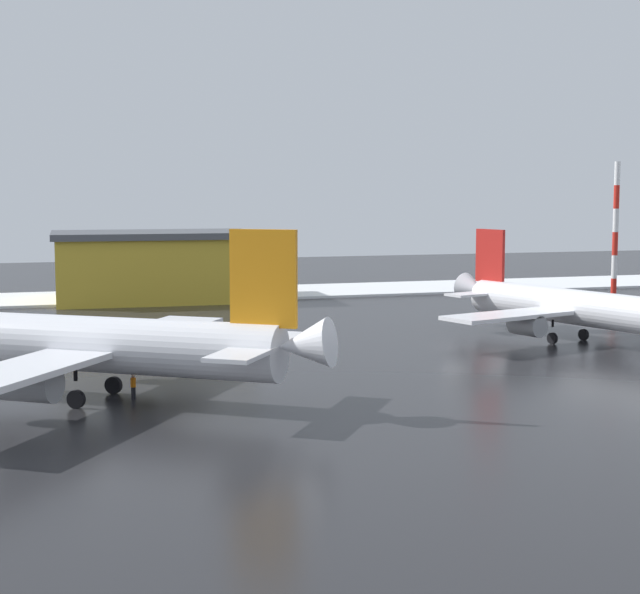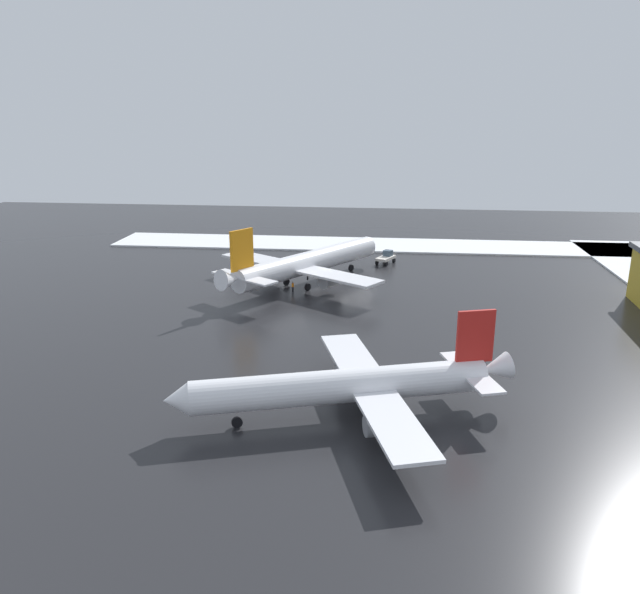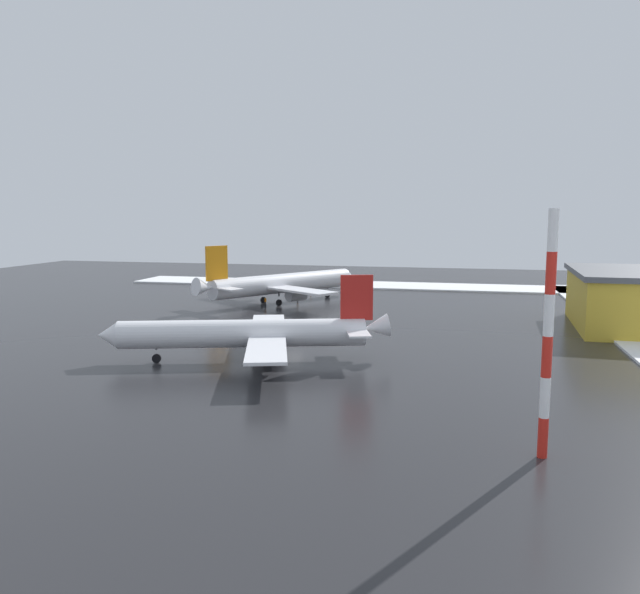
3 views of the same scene
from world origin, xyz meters
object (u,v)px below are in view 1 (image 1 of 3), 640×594
Objects in this scene: ground_crew_mid_apron at (133,385)px; antenna_mast at (615,232)px; airplane_distant_tail at (586,308)px; airplane_parked_portside at (64,343)px; cargo_hangar at (154,266)px.

antenna_mast is at bearing -96.31° from ground_crew_mid_apron.
ground_crew_mid_apron is at bearing 32.93° from antenna_mast.
ground_crew_mid_apron is (41.72, 11.81, -2.36)m from airplane_distant_tail.
airplane_distant_tail reaches higher than ground_crew_mid_apron.
antenna_mast reaches higher than ground_crew_mid_apron.
airplane_distant_tail is at bearing -133.25° from airplane_parked_portside.
cargo_hangar is (55.40, -17.76, -4.33)m from antenna_mast.
airplane_parked_portside reaches higher than ground_crew_mid_apron.
airplane_distant_tail is at bearing 126.83° from cargo_hangar.
airplane_parked_portside is at bearing 79.33° from cargo_hangar.
antenna_mast is at bearing -115.47° from airplane_parked_portside.
antenna_mast is (-22.64, -29.88, 5.44)m from airplane_distant_tail.
antenna_mast reaches higher than cargo_hangar.
antenna_mast is (-64.36, -41.68, 7.80)m from ground_crew_mid_apron.
airplane_parked_portside is 47.21m from airplane_distant_tail.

